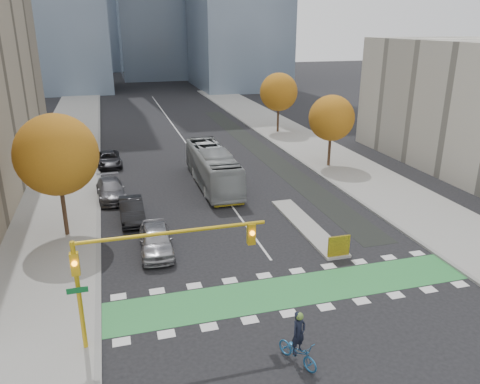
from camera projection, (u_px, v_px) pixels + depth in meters
ground at (304, 306)px, 23.55m from camera, size 300.00×300.00×0.00m
sidewalk_west at (54, 197)px, 38.17m from camera, size 7.00×120.00×0.15m
sidewalk_east at (352, 170)px, 45.09m from camera, size 7.00×120.00×0.15m
curb_west at (99, 193)px, 39.07m from camera, size 0.30×120.00×0.16m
curb_east at (318, 173)px, 44.20m from camera, size 0.30×120.00×0.16m
bike_crossing at (293, 290)px, 24.91m from camera, size 20.00×3.00×0.01m
centre_line at (180, 135)px, 59.76m from camera, size 0.15×70.00×0.01m
bike_lane_paint at (260, 150)px, 52.63m from camera, size 2.50×50.00×0.01m
median_island at (306, 226)px, 32.70m from camera, size 1.60×10.00×0.16m
hazard_board at (339, 246)px, 28.11m from camera, size 1.40×0.12×1.30m
tree_west at (57, 155)px, 29.44m from camera, size 5.20×5.20×8.22m
tree_east_near at (331, 118)px, 44.90m from camera, size 4.40×4.40×7.08m
tree_east_far at (279, 92)px, 59.38m from camera, size 4.80×4.80×7.65m
traffic_signal_west at (139, 259)px, 19.69m from camera, size 8.53×0.56×5.20m
cyclist at (298, 347)px, 19.32m from camera, size 1.55×2.24×2.45m
bus at (213, 167)px, 40.72m from camera, size 2.83×11.84×3.29m
parked_car_a at (156, 239)px, 28.87m from camera, size 2.23×5.08×1.70m
parked_car_b at (132, 210)px, 33.61m from camera, size 1.72×4.74×1.55m
parked_car_c at (111, 190)px, 37.80m from camera, size 2.49×5.37×1.52m
parked_car_d at (109, 159)px, 46.50m from camera, size 2.63×5.17×1.40m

